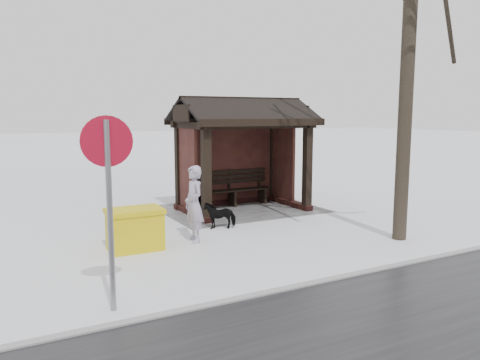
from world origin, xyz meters
name	(u,v)px	position (x,y,z in m)	size (l,w,h in m)	color
ground	(243,210)	(0.00, 0.00, 0.00)	(120.00, 120.00, 0.00)	white
kerb	(395,266)	(0.00, 5.50, 0.01)	(120.00, 0.15, 0.06)	gray
trampled_patch	(239,209)	(0.00, -0.20, 0.01)	(4.20, 3.20, 0.02)	gray
bus_shelter	(240,131)	(0.00, -0.16, 2.17)	(3.60, 2.40, 3.09)	black
pedestrian	(194,204)	(2.42, 2.32, 0.80)	(0.58, 0.38, 1.59)	#A198B2
dog	(220,215)	(1.44, 1.51, 0.30)	(0.33, 0.72, 0.61)	black
grit_bin	(135,229)	(3.67, 2.31, 0.41)	(1.08, 0.75, 0.82)	gold
road_sign	(108,174)	(4.73, 4.98, 1.86)	(0.66, 0.16, 2.62)	gray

